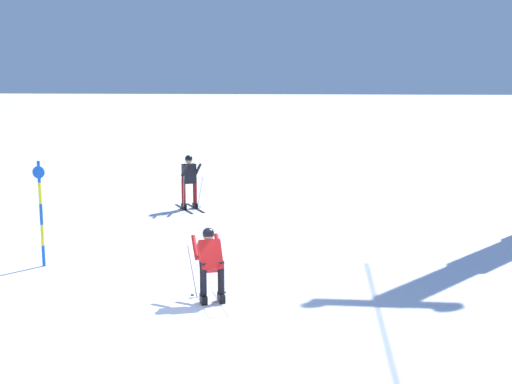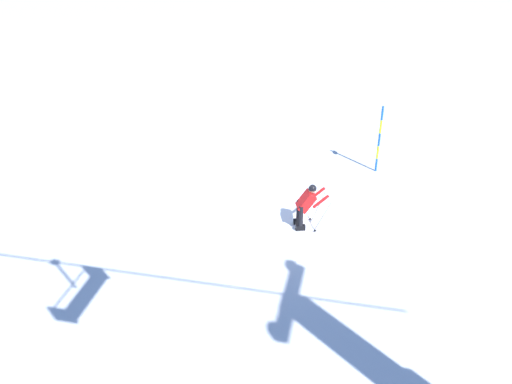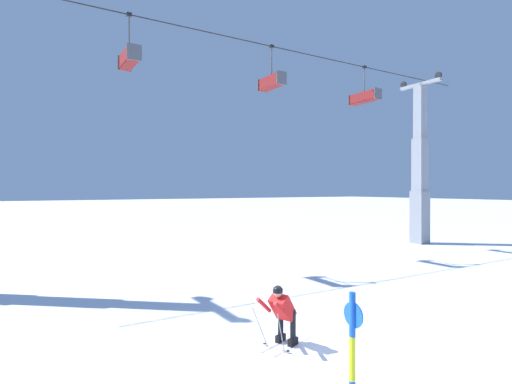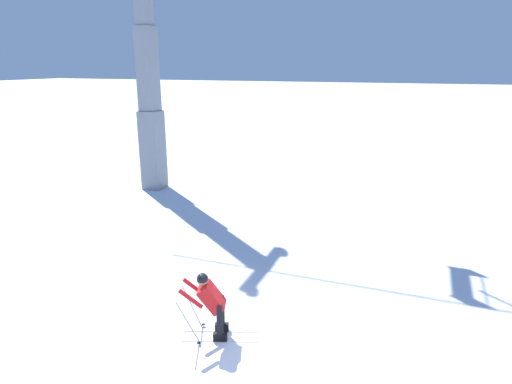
{
  "view_description": "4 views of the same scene",
  "coord_description": "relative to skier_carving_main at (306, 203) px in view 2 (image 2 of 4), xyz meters",
  "views": [
    {
      "loc": [
        11.37,
        2.32,
        4.32
      ],
      "look_at": [
        -0.28,
        1.26,
        2.24
      ],
      "focal_mm": 46.91,
      "sensor_mm": 36.0,
      "label": 1
    },
    {
      "loc": [
        -2.35,
        14.1,
        8.92
      ],
      "look_at": [
        -0.01,
        3.29,
        2.71
      ],
      "focal_mm": 38.71,
      "sensor_mm": 36.0,
      "label": 2
    },
    {
      "loc": [
        -5.91,
        -6.94,
        3.53
      ],
      "look_at": [
        -0.94,
        1.33,
        3.46
      ],
      "focal_mm": 27.71,
      "sensor_mm": 36.0,
      "label": 3
    },
    {
      "loc": [
        2.79,
        -6.73,
        5.36
      ],
      "look_at": [
        -1.07,
        3.4,
        2.21
      ],
      "focal_mm": 31.12,
      "sensor_mm": 36.0,
      "label": 4
    }
  ],
  "objects": [
    {
      "name": "skier_carving_main",
      "position": [
        0.0,
        0.0,
        0.0
      ],
      "size": [
        1.7,
        1.07,
        1.53
      ],
      "color": "white",
      "rests_on": "ground_plane"
    },
    {
      "name": "trail_marker_pole",
      "position": [
        -1.95,
        -4.14,
        0.49
      ],
      "size": [
        0.07,
        0.28,
        2.41
      ],
      "color": "blue",
      "rests_on": "ground_plane"
    },
    {
      "name": "ground_plane",
      "position": [
        0.86,
        -0.33,
        -0.8
      ],
      "size": [
        260.0,
        260.0,
        0.0
      ],
      "primitive_type": "plane",
      "color": "white"
    }
  ]
}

